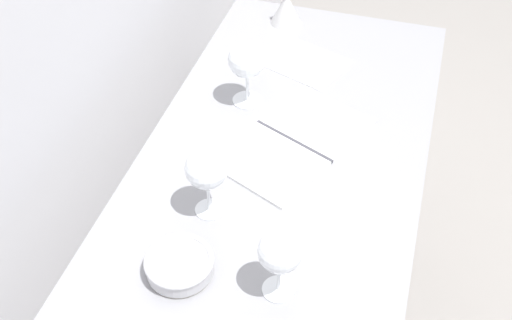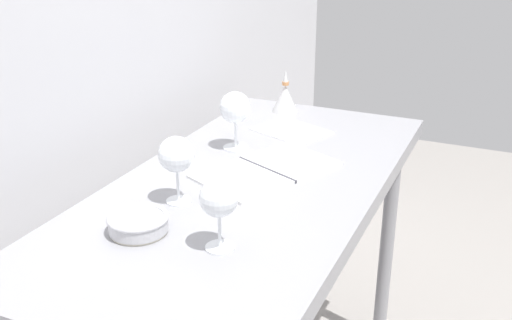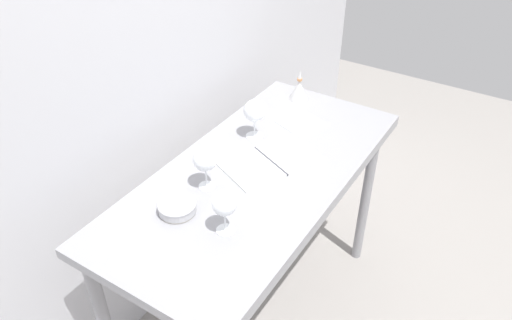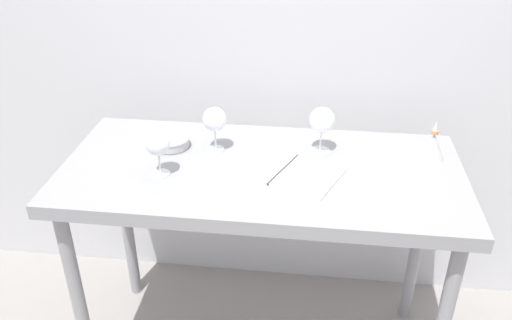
% 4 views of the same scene
% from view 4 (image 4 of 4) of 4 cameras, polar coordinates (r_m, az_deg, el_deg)
% --- Properties ---
extents(back_wall, '(3.80, 0.04, 2.60)m').
position_cam_4_polar(back_wall, '(2.15, 2.17, 15.24)').
color(back_wall, silver).
rests_on(back_wall, ground_plane).
extents(steel_counter, '(1.40, 0.65, 0.90)m').
position_cam_4_polar(steel_counter, '(1.90, 0.59, -3.52)').
color(steel_counter, gray).
rests_on(steel_counter, ground_plane).
extents(wine_glass_far_right, '(0.09, 0.09, 0.17)m').
position_cam_4_polar(wine_glass_far_right, '(1.91, 7.12, 4.18)').
color(wine_glass_far_right, white).
rests_on(wine_glass_far_right, steel_counter).
extents(wine_glass_far_left, '(0.09, 0.09, 0.17)m').
position_cam_4_polar(wine_glass_far_left, '(1.91, -4.48, 4.28)').
color(wine_glass_far_left, white).
rests_on(wine_glass_far_left, steel_counter).
extents(wine_glass_near_left, '(0.08, 0.08, 0.16)m').
position_cam_4_polar(wine_glass_near_left, '(1.78, -10.53, 1.60)').
color(wine_glass_near_left, white).
rests_on(wine_glass_near_left, steel_counter).
extents(open_notebook, '(0.43, 0.35, 0.01)m').
position_cam_4_polar(open_notebook, '(1.83, 2.98, -1.03)').
color(open_notebook, white).
rests_on(open_notebook, steel_counter).
extents(tasting_sheet_upper, '(0.23, 0.27, 0.00)m').
position_cam_4_polar(tasting_sheet_upper, '(1.89, 13.20, -0.80)').
color(tasting_sheet_upper, white).
rests_on(tasting_sheet_upper, steel_counter).
extents(tasting_bowl, '(0.14, 0.14, 0.04)m').
position_cam_4_polar(tasting_bowl, '(1.99, -9.12, 1.98)').
color(tasting_bowl, beige).
rests_on(tasting_bowl, steel_counter).
extents(decanter_funnel, '(0.09, 0.09, 0.15)m').
position_cam_4_polar(decanter_funnel, '(1.98, 18.47, 1.50)').
color(decanter_funnel, '#BEBEBE').
rests_on(decanter_funnel, steel_counter).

